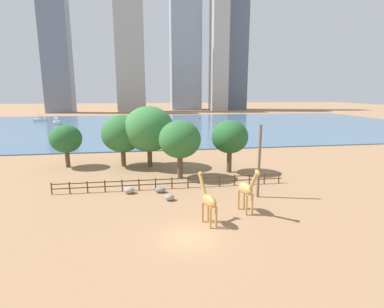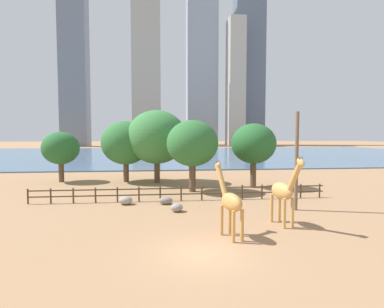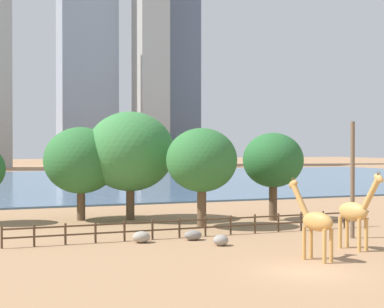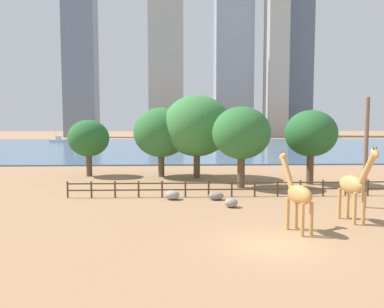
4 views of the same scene
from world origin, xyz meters
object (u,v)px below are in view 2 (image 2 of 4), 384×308
at_px(boulder_near_fence, 126,200).
at_px(tree_left_small, 61,148).
at_px(tree_right_tall, 157,137).
at_px(boat_sailboat, 51,149).
at_px(boulder_small, 166,201).
at_px(tree_right_small, 254,144).
at_px(giraffe_tall, 230,201).
at_px(giraffe_companion, 284,191).
at_px(boulder_by_pole, 177,207).
at_px(tree_left_large, 192,144).
at_px(tree_center_broad, 126,143).
at_px(boat_ferry, 66,151).
at_px(utility_pole, 297,161).

xyz_separation_m(boulder_near_fence, tree_left_small, (-9.32, 13.20, 3.81)).
bearing_deg(tree_right_tall, boat_sailboat, 117.19).
height_order(boulder_small, tree_left_small, tree_left_small).
distance_m(tree_right_small, boat_sailboat, 93.22).
xyz_separation_m(giraffe_tall, giraffe_companion, (3.90, 1.77, 0.15)).
distance_m(boulder_by_pole, tree_left_large, 9.39).
bearing_deg(boulder_by_pole, tree_center_broad, 109.65).
relative_size(tree_center_broad, tree_right_tall, 0.86).
relative_size(giraffe_companion, boulder_by_pole, 4.97).
xyz_separation_m(boulder_small, tree_right_tall, (-0.85, 11.74, 5.23)).
height_order(tree_left_large, tree_right_tall, tree_right_tall).
height_order(boulder_small, boat_sailboat, boat_sailboat).
xyz_separation_m(tree_left_large, boat_ferry, (-32.78, 67.65, -3.95)).
distance_m(boulder_by_pole, tree_left_small, 21.24).
relative_size(boulder_near_fence, tree_center_broad, 0.15).
relative_size(boulder_near_fence, tree_left_large, 0.15).
height_order(giraffe_companion, tree_center_broad, tree_center_broad).
bearing_deg(boat_ferry, giraffe_companion, -168.34).
relative_size(boulder_small, tree_left_small, 0.19).
bearing_deg(tree_center_broad, tree_left_small, 174.81).
relative_size(utility_pole, boulder_by_pole, 8.18).
height_order(tree_center_broad, tree_right_small, tree_center_broad).
relative_size(giraffe_companion, tree_right_tall, 0.52).
bearing_deg(boulder_small, boat_sailboat, 114.40).
bearing_deg(boulder_by_pole, tree_left_large, 75.59).
xyz_separation_m(boulder_by_pole, tree_right_small, (8.96, 9.61, 4.50)).
bearing_deg(boulder_small, tree_left_small, 133.22).
height_order(tree_right_small, boat_ferry, tree_right_small).
distance_m(boulder_small, tree_left_small, 18.86).
bearing_deg(tree_center_broad, giraffe_tall, -69.01).
xyz_separation_m(tree_left_small, boat_sailboat, (-26.51, 72.87, -3.31)).
bearing_deg(tree_left_large, boat_sailboat, 117.41).
xyz_separation_m(boulder_by_pole, boat_sailboat, (-39.94, 88.88, 0.52)).
distance_m(giraffe_tall, boulder_small, 9.34).
distance_m(tree_right_tall, boat_sailboat, 83.98).
height_order(boulder_near_fence, boat_ferry, boat_ferry).
xyz_separation_m(giraffe_companion, tree_left_small, (-20.01, 20.19, 1.96)).
bearing_deg(giraffe_tall, boulder_small, 5.86).
bearing_deg(giraffe_tall, tree_left_small, 19.92).
relative_size(boulder_by_pole, boat_ferry, 0.17).
xyz_separation_m(giraffe_tall, tree_right_small, (6.28, 15.56, 2.78)).
distance_m(boulder_near_fence, boat_sailboat, 93.23).
xyz_separation_m(boulder_near_fence, tree_right_tall, (2.48, 11.49, 5.19)).
height_order(giraffe_tall, tree_right_tall, tree_right_tall).
xyz_separation_m(boulder_small, tree_left_small, (-12.64, 13.45, 3.85)).
bearing_deg(giraffe_tall, tree_right_small, -38.33).
relative_size(boulder_by_pole, tree_center_broad, 0.12).
height_order(tree_left_large, tree_center_broad, tree_center_broad).
distance_m(giraffe_companion, tree_left_small, 28.49).
xyz_separation_m(tree_center_broad, boat_sailboat, (-34.48, 73.59, -3.98)).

